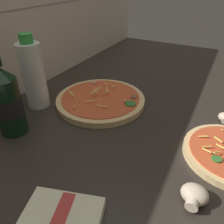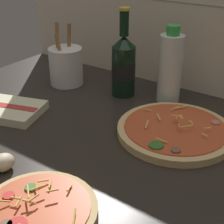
{
  "view_description": "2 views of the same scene",
  "coord_description": "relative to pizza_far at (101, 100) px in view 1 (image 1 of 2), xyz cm",
  "views": [
    {
      "loc": [
        -57.93,
        -17.03,
        40.16
      ],
      "look_at": [
        -11.69,
        7.73,
        6.21
      ],
      "focal_mm": 35.0,
      "sensor_mm": 36.0,
      "label": 1
    },
    {
      "loc": [
        27.15,
        -54.64,
        48.25
      ],
      "look_at": [
        -14.28,
        4.34,
        10.83
      ],
      "focal_mm": 55.0,
      "sensor_mm": 36.0,
      "label": 2
    }
  ],
  "objects": [
    {
      "name": "counter_slab",
      "position": [
        3.18,
        -16.62,
        -2.35
      ],
      "size": [
        160.0,
        90.0,
        2.5
      ],
      "color": "#28231E",
      "rests_on": "ground"
    },
    {
      "name": "beer_bottle",
      "position": [
        -24.64,
        13.21,
        8.77
      ],
      "size": [
        7.38,
        7.38,
        27.19
      ],
      "color": "black",
      "rests_on": "counter_slab"
    },
    {
      "name": "oil_bottle",
      "position": [
        -10.85,
        17.41,
        9.55
      ],
      "size": [
        7.02,
        7.02,
        23.16
      ],
      "color": "silver",
      "rests_on": "counter_slab"
    },
    {
      "name": "tile_backsplash",
      "position": [
        3.18,
        28.88,
        26.4
      ],
      "size": [
        160.0,
        1.13,
        60.0
      ],
      "color": "beige",
      "rests_on": "ground"
    },
    {
      "name": "pizza_far",
      "position": [
        0.0,
        0.0,
        0.0
      ],
      "size": [
        29.64,
        29.64,
        4.88
      ],
      "color": "tan",
      "rests_on": "counter_slab"
    },
    {
      "name": "mushroom_right",
      "position": [
        -24.28,
        -35.1,
        0.75
      ],
      "size": [
        5.54,
        5.28,
        3.69
      ],
      "color": "beige",
      "rests_on": "counter_slab"
    }
  ]
}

